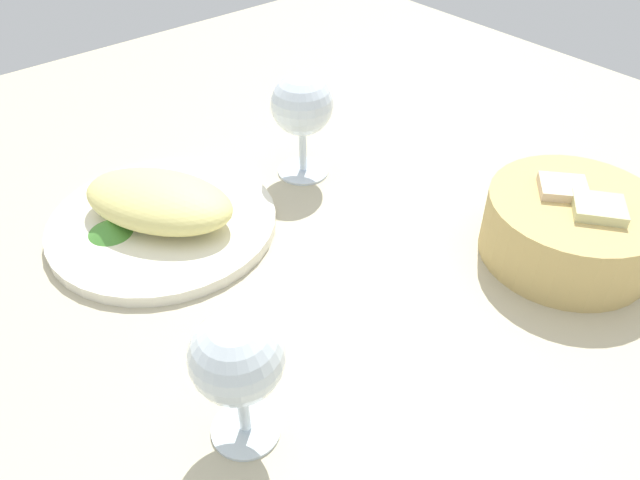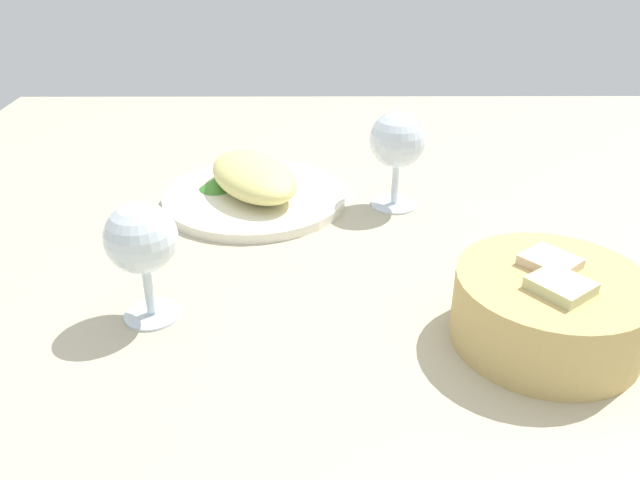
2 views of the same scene
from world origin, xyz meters
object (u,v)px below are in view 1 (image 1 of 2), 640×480
(plate, at_px, (163,223))
(wine_glass_far, at_px, (302,109))
(wine_glass_near, at_px, (237,362))
(bread_basket, at_px, (570,227))

(plate, height_order, wine_glass_far, wine_glass_far)
(wine_glass_near, xyz_separation_m, wine_glass_far, (-0.28, 0.29, 0.00))
(wine_glass_far, bearing_deg, plate, -93.71)
(plate, xyz_separation_m, wine_glass_near, (0.29, -0.08, 0.08))
(plate, bearing_deg, wine_glass_far, 86.29)
(wine_glass_near, height_order, wine_glass_far, wine_glass_far)
(bread_basket, distance_m, wine_glass_far, 0.35)
(plate, xyz_separation_m, wine_glass_far, (0.01, 0.20, 0.09))
(bread_basket, bearing_deg, wine_glass_far, -160.11)
(bread_basket, relative_size, wine_glass_near, 1.41)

